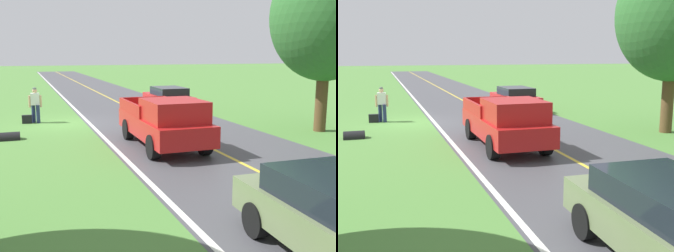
# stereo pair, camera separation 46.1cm
# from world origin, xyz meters

# --- Properties ---
(ground_plane) EXTENTS (200.00, 200.00, 0.00)m
(ground_plane) POSITION_xyz_m (0.00, 0.00, 0.00)
(ground_plane) COLOR #4C7F38
(road_surface) EXTENTS (6.88, 120.00, 0.00)m
(road_surface) POSITION_xyz_m (-4.37, 0.00, 0.00)
(road_surface) COLOR #47474C
(road_surface) RESTS_ON ground
(lane_edge_line) EXTENTS (0.16, 117.60, 0.00)m
(lane_edge_line) POSITION_xyz_m (-1.11, 0.00, 0.01)
(lane_edge_line) COLOR silver
(lane_edge_line) RESTS_ON ground
(lane_centre_line) EXTENTS (0.14, 117.60, 0.00)m
(lane_centre_line) POSITION_xyz_m (-4.37, 0.00, 0.01)
(lane_centre_line) COLOR gold
(lane_centre_line) RESTS_ON ground
(hitchhiker_walking) EXTENTS (0.62, 0.53, 1.75)m
(hitchhiker_walking) POSITION_xyz_m (1.31, -0.71, 0.98)
(hitchhiker_walking) COLOR navy
(hitchhiker_walking) RESTS_ON ground
(suitcase_carried) EXTENTS (0.47, 0.23, 0.41)m
(suitcase_carried) POSITION_xyz_m (1.73, -0.66, 0.20)
(suitcase_carried) COLOR black
(suitcase_carried) RESTS_ON ground
(pickup_truck_passing) EXTENTS (2.12, 5.41, 1.82)m
(pickup_truck_passing) POSITION_xyz_m (-2.86, 6.49, 0.97)
(pickup_truck_passing) COLOR #B21919
(pickup_truck_passing) RESTS_ON ground
(tree_far_side_near) EXTENTS (4.69, 4.69, 7.57)m
(tree_far_side_near) POSITION_xyz_m (-10.27, 5.79, 4.85)
(tree_far_side_near) COLOR brown
(tree_far_side_near) RESTS_ON ground
(sedan_near_oncoming) EXTENTS (1.95, 4.41, 1.41)m
(sedan_near_oncoming) POSITION_xyz_m (-6.22, -2.46, 0.75)
(sedan_near_oncoming) COLOR red
(sedan_near_oncoming) RESTS_ON ground
(drainage_culvert) EXTENTS (0.80, 0.60, 0.60)m
(drainage_culvert) POSITION_xyz_m (2.46, 3.12, 0.00)
(drainage_culvert) COLOR black
(drainage_culvert) RESTS_ON ground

